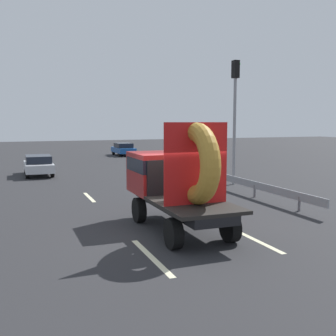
{
  "coord_description": "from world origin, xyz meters",
  "views": [
    {
      "loc": [
        -4.4,
        -11.05,
        3.34
      ],
      "look_at": [
        0.31,
        1.0,
        1.83
      ],
      "focal_mm": 42.89,
      "sensor_mm": 36.0,
      "label": 1
    }
  ],
  "objects_px": {
    "oncoming_car": "(123,149)",
    "traffic_light": "(235,105)",
    "distant_sedan": "(38,165)",
    "flatbed_truck": "(174,177)"
  },
  "relations": [
    {
      "from": "distant_sedan",
      "to": "oncoming_car",
      "type": "xyz_separation_m",
      "value": [
        8.73,
        12.33,
        -0.01
      ]
    },
    {
      "from": "flatbed_truck",
      "to": "oncoming_car",
      "type": "bearing_deg",
      "value": 78.34
    },
    {
      "from": "flatbed_truck",
      "to": "traffic_light",
      "type": "bearing_deg",
      "value": 47.84
    },
    {
      "from": "distant_sedan",
      "to": "oncoming_car",
      "type": "bearing_deg",
      "value": 54.7
    },
    {
      "from": "distant_sedan",
      "to": "traffic_light",
      "type": "height_order",
      "value": "traffic_light"
    },
    {
      "from": "traffic_light",
      "to": "oncoming_car",
      "type": "height_order",
      "value": "traffic_light"
    },
    {
      "from": "traffic_light",
      "to": "oncoming_car",
      "type": "distance_m",
      "value": 20.17
    },
    {
      "from": "distant_sedan",
      "to": "oncoming_car",
      "type": "height_order",
      "value": "distant_sedan"
    },
    {
      "from": "flatbed_truck",
      "to": "distant_sedan",
      "type": "xyz_separation_m",
      "value": [
        -3.21,
        14.42,
        -0.92
      ]
    },
    {
      "from": "oncoming_car",
      "to": "traffic_light",
      "type": "bearing_deg",
      "value": -87.88
    }
  ]
}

